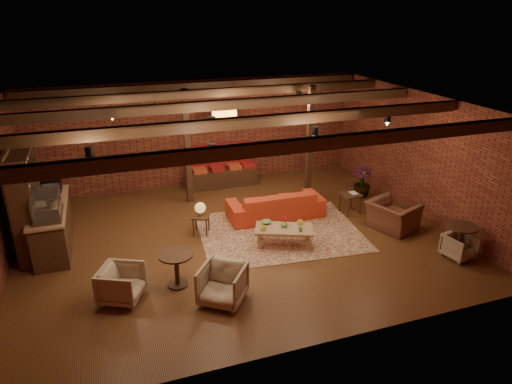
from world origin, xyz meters
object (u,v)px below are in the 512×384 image
object	(u,v)px
side_table_lamp	(200,210)
armchair_b	(223,283)
round_table_left	(176,264)
side_table_book	(351,195)
coffee_table	(284,230)
armchair_right	(393,211)
armchair_a	(121,282)
sofa	(275,204)
round_table_right	(461,236)
plant_tall	(365,154)
armchair_far	(460,245)

from	to	relation	value
side_table_lamp	armchair_b	size ratio (longest dim) A/B	1.02
round_table_left	side_table_book	xyz separation A→B (m)	(5.01, 1.94, 0.02)
round_table_left	side_table_lamp	bearing A→B (deg)	65.14
coffee_table	side_table_lamp	world-z (taller)	side_table_lamp
coffee_table	armchair_right	xyz separation A→B (m)	(2.89, -0.09, 0.07)
armchair_a	armchair_right	xyz separation A→B (m)	(6.59, 0.88, 0.10)
coffee_table	side_table_lamp	xyz separation A→B (m)	(-1.68, 1.19, 0.23)
side_table_book	armchair_b	bearing A→B (deg)	-147.31
armchair_right	sofa	bearing A→B (deg)	37.43
round_table_right	round_table_left	bearing A→B (deg)	171.37
round_table_left	coffee_table	bearing A→B (deg)	17.82
round_table_left	armchair_b	bearing A→B (deg)	-48.48
armchair_right	side_table_book	bearing A→B (deg)	3.18
armchair_right	armchair_a	bearing A→B (deg)	77.70
coffee_table	round_table_left	size ratio (longest dim) A/B	2.06
sofa	armchair_b	bearing A→B (deg)	55.06
armchair_right	side_table_book	size ratio (longest dim) A/B	1.91
side_table_lamp	plant_tall	world-z (taller)	plant_tall
side_table_lamp	armchair_far	bearing A→B (deg)	-29.98
armchair_far	round_table_right	bearing A→B (deg)	79.59
side_table_book	plant_tall	bearing A→B (deg)	44.61
armchair_b	side_table_book	distance (m)	5.10
coffee_table	round_table_left	distance (m)	2.76
side_table_lamp	side_table_book	bearing A→B (deg)	-1.25
round_table_left	round_table_right	world-z (taller)	round_table_right
coffee_table	armchair_b	world-z (taller)	armchair_b
armchair_b	round_table_right	distance (m)	5.38
coffee_table	round_table_right	xyz separation A→B (m)	(3.47, -1.77, 0.11)
armchair_a	armchair_right	world-z (taller)	armchair_right
sofa	round_table_left	distance (m)	3.82
sofa	round_table_right	size ratio (longest dim) A/B	3.25
armchair_a	armchair_b	bearing A→B (deg)	-84.67
armchair_b	coffee_table	bearing A→B (deg)	77.11
armchair_far	round_table_left	bearing A→B (deg)	160.80
armchair_right	armchair_far	distance (m)	1.80
sofa	side_table_book	distance (m)	2.04
coffee_table	armchair_far	xyz separation A→B (m)	(3.47, -1.79, -0.10)
sofa	round_table_left	world-z (taller)	sofa
side_table_lamp	armchair_right	size ratio (longest dim) A/B	0.77
side_table_book	side_table_lamp	bearing A→B (deg)	178.75
armchair_far	plant_tall	distance (m)	3.91
round_table_left	armchair_far	size ratio (longest dim) A/B	1.17
sofa	side_table_book	size ratio (longest dim) A/B	4.40
side_table_lamp	round_table_left	xyz separation A→B (m)	(-0.94, -2.03, -0.15)
round_table_left	round_table_right	xyz separation A→B (m)	(6.09, -0.92, 0.03)
armchair_a	armchair_right	size ratio (longest dim) A/B	0.70
side_table_lamp	coffee_table	bearing A→B (deg)	-35.16
sofa	armchair_b	world-z (taller)	armchair_b
armchair_a	round_table_right	world-z (taller)	round_table_right
sofa	armchair_a	size ratio (longest dim) A/B	3.30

